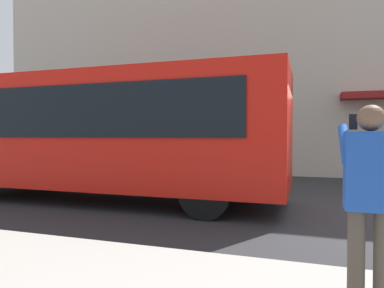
% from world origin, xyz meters
% --- Properties ---
extents(ground_plane, '(60.00, 60.00, 0.00)m').
position_xyz_m(ground_plane, '(0.00, 0.00, 0.00)').
color(ground_plane, '#2B2B2D').
extents(building_facade_far, '(28.00, 1.55, 12.00)m').
position_xyz_m(building_facade_far, '(-0.02, -6.80, 5.99)').
color(building_facade_far, beige).
rests_on(building_facade_far, ground_plane).
extents(red_bus, '(9.05, 2.54, 3.08)m').
position_xyz_m(red_bus, '(4.70, 0.22, 1.68)').
color(red_bus, red).
rests_on(red_bus, ground_plane).
extents(pedestrian_photographer, '(0.53, 0.52, 1.70)m').
position_xyz_m(pedestrian_photographer, '(-0.65, 4.39, 1.14)').
color(pedestrian_photographer, '#4C4238').
rests_on(pedestrian_photographer, sidewalk_curb).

